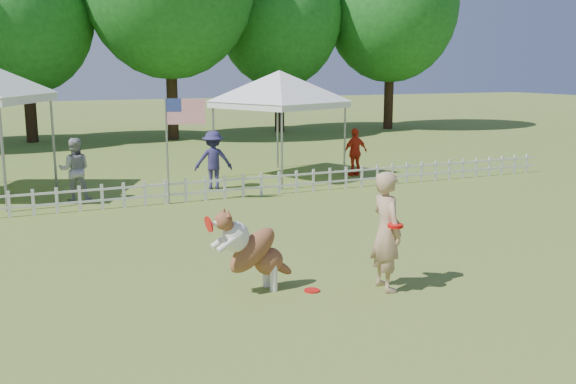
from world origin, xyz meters
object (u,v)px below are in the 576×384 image
Objects in this scene: spectator_b at (213,160)px; spectator_c at (355,152)px; dog at (254,250)px; frisbee_on_turf at (312,290)px; handler at (387,231)px; canopy_tent_right at (279,126)px; spectator_a at (75,170)px; flag_pole at (167,151)px.

spectator_b reaches higher than spectator_c.
frisbee_on_turf is at bearing -28.85° from dog.
canopy_tent_right is at bearing -10.41° from handler.
spectator_b is at bearing 3.09° from handler.
frisbee_on_turf is (-1.04, 0.36, -0.88)m from handler.
canopy_tent_right is at bearing -145.05° from spectator_b.
spectator_b is 1.08× the size of spectator_c.
dog is at bearing 45.06° from spectator_c.
spectator_a is 8.24m from spectator_c.
spectator_b reaches higher than dog.
frisbee_on_turf is 0.08× the size of canopy_tent_right.
frisbee_on_turf is 0.15× the size of spectator_a.
spectator_a is at bearing 16.18° from spectator_b.
handler is 1.41m from frisbee_on_turf.
canopy_tent_right is at bearing 69.23° from frisbee_on_turf.
dog is at bearing 73.40° from handler.
canopy_tent_right is at bearing 58.28° from dog.
spectator_a is at bearing 167.03° from canopy_tent_right.
flag_pole reaches higher than spectator_c.
dog is 5.46× the size of frisbee_on_turf.
spectator_c is (4.60, 0.28, -0.06)m from spectator_b.
canopy_tent_right is 1.20× the size of flag_pole.
spectator_b is at bearing 70.22° from dog.
flag_pole is 1.64× the size of spectator_b.
canopy_tent_right is at bearing -158.74° from spectator_a.
handler is 8.83m from spectator_b.
canopy_tent_right is (4.35, 9.07, 0.92)m from dog.
spectator_c is (2.23, -0.65, -0.83)m from canopy_tent_right.
frisbee_on_turf is 0.16× the size of spectator_c.
flag_pole is (0.37, 6.66, 0.66)m from dog.
canopy_tent_right reaches higher than dog.
frisbee_on_turf is at bearing 95.48° from spectator_b.
spectator_b is at bearing -166.47° from spectator_a.
canopy_tent_right reaches higher than flag_pole.
spectator_b is at bearing -3.44° from spectator_c.
canopy_tent_right reaches higher than handler.
handler is at bearing 55.53° from spectator_c.
handler is 1.13× the size of spectator_b.
dog is 10.10m from canopy_tent_right.
handler is at bearing -19.06° from frisbee_on_turf.
handler is 0.69× the size of flag_pole.
spectator_b reaches higher than frisbee_on_turf.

